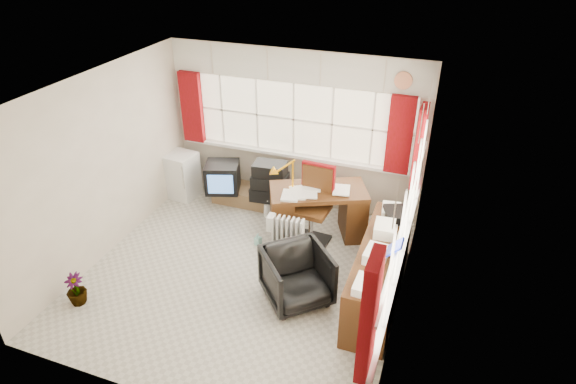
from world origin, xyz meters
name	(u,v)px	position (x,y,z in m)	size (l,w,h in m)	color
ground	(244,274)	(0.00, 0.00, 0.00)	(4.00, 4.00, 0.00)	beige
room_walls	(238,174)	(0.00, 0.00, 1.50)	(4.00, 4.00, 4.00)	beige
window_back	(293,151)	(0.00, 1.94, 0.95)	(3.70, 0.12, 3.60)	#F7E8C3
window_right	(400,247)	(1.94, 0.00, 0.95)	(0.12, 3.70, 3.60)	#F7E8C3
curtains	(335,157)	(0.92, 0.93, 1.46)	(3.83, 3.83, 1.15)	maroon
overhead_cabinets	(344,96)	(0.98, 0.98, 2.25)	(3.98, 3.98, 0.48)	silver
desk	(318,210)	(0.65, 1.19, 0.43)	(1.51, 1.17, 0.82)	#572E14
desk_lamp	(293,168)	(0.30, 1.09, 1.10)	(0.20, 0.18, 0.47)	#FFA90A
task_chair	(315,202)	(0.63, 1.10, 0.62)	(0.52, 0.55, 1.18)	black
office_chair	(297,276)	(0.81, -0.20, 0.35)	(0.74, 0.76, 0.69)	black
radiator	(288,243)	(0.43, 0.51, 0.27)	(0.45, 0.19, 0.67)	white
credenza	(379,270)	(1.73, 0.20, 0.39)	(0.50, 2.00, 0.85)	#572E14
file_tray	(396,215)	(1.78, 0.85, 0.81)	(0.28, 0.36, 0.12)	black
tv_bench	(256,197)	(-0.55, 1.72, 0.12)	(1.40, 0.50, 0.25)	olive
crt_tv	(223,177)	(-1.05, 1.54, 0.49)	(0.64, 0.61, 0.47)	black
hifi_stack	(270,182)	(-0.23, 1.55, 0.54)	(0.62, 0.43, 0.62)	black
mini_fridge	(182,175)	(-1.80, 1.54, 0.38)	(0.50, 0.51, 0.76)	white
spray_bottle_a	(267,208)	(-0.23, 1.40, 0.16)	(0.12, 0.12, 0.32)	white
spray_bottle_b	(258,239)	(-0.08, 0.67, 0.09)	(0.08, 0.09, 0.19)	#95DFD5
flower_vase	(76,289)	(-1.68, -1.18, 0.21)	(0.24, 0.24, 0.42)	black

